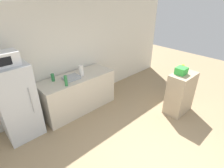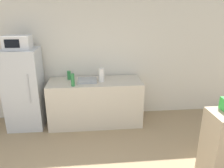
{
  "view_description": "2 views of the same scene",
  "coord_description": "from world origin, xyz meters",
  "px_view_note": "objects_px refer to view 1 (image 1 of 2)",
  "views": [
    {
      "loc": [
        -1.7,
        -0.59,
        2.73
      ],
      "look_at": [
        0.7,
        1.97,
        0.88
      ],
      "focal_mm": 28.0,
      "sensor_mm": 36.0,
      "label": 1
    },
    {
      "loc": [
        0.21,
        -1.35,
        2.28
      ],
      "look_at": [
        0.55,
        2.06,
        1.1
      ],
      "focal_mm": 35.0,
      "sensor_mm": 36.0,
      "label": 2
    }
  ],
  "objects_px": {
    "bottle_tall": "(66,81)",
    "jar": "(183,67)",
    "bottle_short": "(53,77)",
    "paper_towel_roll": "(81,70)",
    "basket": "(181,71)",
    "microwave": "(4,59)",
    "refrigerator": "(17,103)"
  },
  "relations": [
    {
      "from": "bottle_tall",
      "to": "basket",
      "type": "relative_size",
      "value": 0.93
    },
    {
      "from": "bottle_tall",
      "to": "paper_towel_roll",
      "type": "relative_size",
      "value": 0.9
    },
    {
      "from": "bottle_short",
      "to": "basket",
      "type": "xyz_separation_m",
      "value": [
        2.23,
        -1.93,
        0.12
      ]
    },
    {
      "from": "paper_towel_roll",
      "to": "jar",
      "type": "bearing_deg",
      "value": -40.93
    },
    {
      "from": "bottle_tall",
      "to": "bottle_short",
      "type": "bearing_deg",
      "value": 104.03
    },
    {
      "from": "microwave",
      "to": "bottle_short",
      "type": "relative_size",
      "value": 2.64
    },
    {
      "from": "basket",
      "to": "bottle_short",
      "type": "bearing_deg",
      "value": 139.15
    },
    {
      "from": "jar",
      "to": "refrigerator",
      "type": "bearing_deg",
      "value": 153.7
    },
    {
      "from": "basket",
      "to": "paper_towel_roll",
      "type": "bearing_deg",
      "value": 132.48
    },
    {
      "from": "bottle_short",
      "to": "basket",
      "type": "relative_size",
      "value": 0.69
    },
    {
      "from": "bottle_tall",
      "to": "paper_towel_roll",
      "type": "height_order",
      "value": "paper_towel_roll"
    },
    {
      "from": "refrigerator",
      "to": "paper_towel_roll",
      "type": "relative_size",
      "value": 6.05
    },
    {
      "from": "bottle_tall",
      "to": "jar",
      "type": "xyz_separation_m",
      "value": [
        2.42,
        -1.41,
        0.07
      ]
    },
    {
      "from": "bottle_short",
      "to": "bottle_tall",
      "type": "bearing_deg",
      "value": -75.97
    },
    {
      "from": "basket",
      "to": "jar",
      "type": "bearing_deg",
      "value": 20.55
    },
    {
      "from": "refrigerator",
      "to": "bottle_short",
      "type": "relative_size",
      "value": 9.07
    },
    {
      "from": "microwave",
      "to": "bottle_tall",
      "type": "distance_m",
      "value": 1.21
    },
    {
      "from": "bottle_short",
      "to": "jar",
      "type": "relative_size",
      "value": 1.46
    },
    {
      "from": "refrigerator",
      "to": "basket",
      "type": "relative_size",
      "value": 6.28
    },
    {
      "from": "microwave",
      "to": "jar",
      "type": "height_order",
      "value": "microwave"
    },
    {
      "from": "refrigerator",
      "to": "jar",
      "type": "bearing_deg",
      "value": -26.3
    },
    {
      "from": "microwave",
      "to": "basket",
      "type": "relative_size",
      "value": 1.83
    },
    {
      "from": "bottle_short",
      "to": "basket",
      "type": "bearing_deg",
      "value": -40.85
    },
    {
      "from": "jar",
      "to": "bottle_tall",
      "type": "bearing_deg",
      "value": 149.73
    },
    {
      "from": "bottle_short",
      "to": "paper_towel_roll",
      "type": "bearing_deg",
      "value": -17.03
    },
    {
      "from": "microwave",
      "to": "bottle_short",
      "type": "distance_m",
      "value": 1.12
    },
    {
      "from": "bottle_tall",
      "to": "jar",
      "type": "distance_m",
      "value": 2.8
    },
    {
      "from": "jar",
      "to": "bottle_short",
      "type": "bearing_deg",
      "value": 144.12
    },
    {
      "from": "microwave",
      "to": "bottle_short",
      "type": "height_order",
      "value": "microwave"
    },
    {
      "from": "bottle_short",
      "to": "paper_towel_roll",
      "type": "height_order",
      "value": "paper_towel_roll"
    },
    {
      "from": "microwave",
      "to": "paper_towel_roll",
      "type": "relative_size",
      "value": 1.76
    },
    {
      "from": "refrigerator",
      "to": "bottle_short",
      "type": "distance_m",
      "value": 0.91
    }
  ]
}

